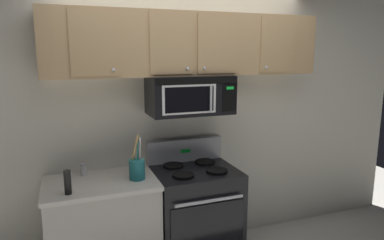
{
  "coord_description": "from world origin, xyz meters",
  "views": [
    {
      "loc": [
        -1.1,
        -2.44,
        1.95
      ],
      "look_at": [
        0.0,
        0.49,
        1.35
      ],
      "focal_mm": 32.83,
      "sensor_mm": 36.0,
      "label": 1
    }
  ],
  "objects_px": {
    "salt_shaker": "(83,169)",
    "pepper_mill": "(68,182)",
    "stove_range": "(194,213)",
    "spice_jar": "(139,166)",
    "over_range_microwave": "(190,95)",
    "utensil_crock_teal": "(137,168)"
  },
  "relations": [
    {
      "from": "stove_range",
      "to": "over_range_microwave",
      "type": "xyz_separation_m",
      "value": [
        -0.0,
        0.12,
        1.11
      ]
    },
    {
      "from": "utensil_crock_teal",
      "to": "spice_jar",
      "type": "bearing_deg",
      "value": 73.63
    },
    {
      "from": "stove_range",
      "to": "utensil_crock_teal",
      "type": "relative_size",
      "value": 2.89
    },
    {
      "from": "utensil_crock_teal",
      "to": "over_range_microwave",
      "type": "bearing_deg",
      "value": 18.32
    },
    {
      "from": "stove_range",
      "to": "pepper_mill",
      "type": "height_order",
      "value": "stove_range"
    },
    {
      "from": "over_range_microwave",
      "to": "utensil_crock_teal",
      "type": "height_order",
      "value": "over_range_microwave"
    },
    {
      "from": "salt_shaker",
      "to": "spice_jar",
      "type": "xyz_separation_m",
      "value": [
        0.46,
        -0.11,
        0.01
      ]
    },
    {
      "from": "over_range_microwave",
      "to": "salt_shaker",
      "type": "relative_size",
      "value": 7.29
    },
    {
      "from": "utensil_crock_teal",
      "to": "spice_jar",
      "type": "xyz_separation_m",
      "value": [
        0.04,
        0.15,
        -0.04
      ]
    },
    {
      "from": "stove_range",
      "to": "pepper_mill",
      "type": "xyz_separation_m",
      "value": [
        -1.1,
        -0.2,
        0.53
      ]
    },
    {
      "from": "stove_range",
      "to": "salt_shaker",
      "type": "xyz_separation_m",
      "value": [
        -0.96,
        0.2,
        0.48
      ]
    },
    {
      "from": "utensil_crock_teal",
      "to": "pepper_mill",
      "type": "relative_size",
      "value": 2.08
    },
    {
      "from": "stove_range",
      "to": "utensil_crock_teal",
      "type": "height_order",
      "value": "utensil_crock_teal"
    },
    {
      "from": "stove_range",
      "to": "spice_jar",
      "type": "height_order",
      "value": "stove_range"
    },
    {
      "from": "stove_range",
      "to": "spice_jar",
      "type": "relative_size",
      "value": 9.45
    },
    {
      "from": "pepper_mill",
      "to": "spice_jar",
      "type": "height_order",
      "value": "pepper_mill"
    },
    {
      "from": "utensil_crock_teal",
      "to": "pepper_mill",
      "type": "distance_m",
      "value": 0.57
    },
    {
      "from": "over_range_microwave",
      "to": "pepper_mill",
      "type": "xyz_separation_m",
      "value": [
        -1.1,
        -0.31,
        -0.58
      ]
    },
    {
      "from": "utensil_crock_teal",
      "to": "stove_range",
      "type": "bearing_deg",
      "value": 6.64
    },
    {
      "from": "salt_shaker",
      "to": "pepper_mill",
      "type": "height_order",
      "value": "pepper_mill"
    },
    {
      "from": "salt_shaker",
      "to": "utensil_crock_teal",
      "type": "bearing_deg",
      "value": -31.95
    },
    {
      "from": "pepper_mill",
      "to": "spice_jar",
      "type": "bearing_deg",
      "value": 25.51
    }
  ]
}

